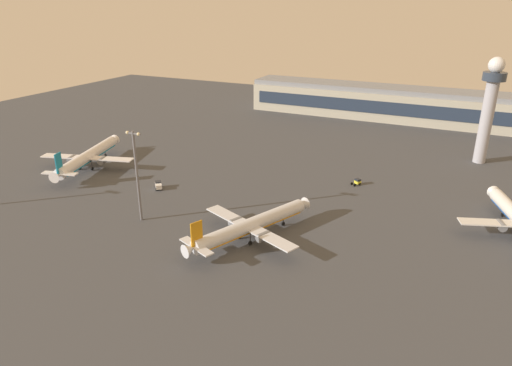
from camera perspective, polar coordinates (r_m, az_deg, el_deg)
The scene contains 8 objects.
ground_plane at distance 122.70m, azimuth -2.70°, elevation -6.19°, with size 416.00×416.00×0.00m, color #424449.
terminal_building at distance 246.75m, azimuth 20.95°, elevation 8.76°, with size 186.05×22.40×16.40m.
control_tower at distance 189.32m, azimuth 26.85°, elevation 8.76°, with size 8.00×8.00×38.84m.
airplane_mid_apron at distance 117.75m, azimuth -0.69°, elevation -5.28°, with size 30.42×38.55×10.38m.
airplane_near_gate at distance 178.39m, azimuth -20.04°, elevation 3.05°, with size 34.13×43.45×11.37m.
baggage_tractor at distance 153.41m, azimuth -11.93°, elevation -0.27°, with size 4.20×4.41×2.25m.
pushback_tug at distance 156.99m, azimuth 12.39°, elevation 0.16°, with size 3.24×3.55×2.05m.
apron_light_east at distance 127.87m, azimuth -14.50°, elevation 1.47°, with size 4.80×0.90×25.60m.
Camera 1 is at (52.24, -95.10, 57.29)m, focal length 32.43 mm.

